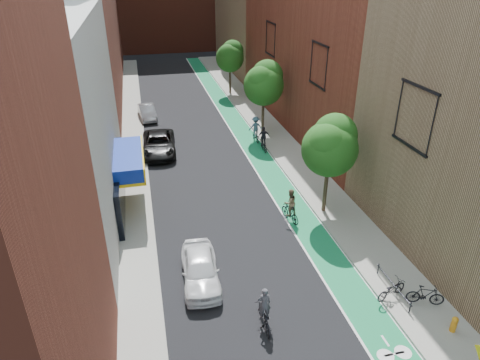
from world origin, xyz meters
TOP-DOWN VIEW (x-y plane):
  - ground at (0.00, 0.00)m, footprint 160.00×160.00m
  - bike_lane at (4.00, 26.00)m, footprint 2.00×68.00m
  - sidewalk_left at (-6.00, 26.00)m, footprint 2.00×68.00m
  - sidewalk_right at (6.50, 26.00)m, footprint 3.00×68.00m
  - building_left_white at (-11.00, 14.00)m, footprint 8.00×20.00m
  - building_right_mid_red at (12.00, 26.00)m, footprint 8.00×28.00m
  - building_right_far_tan at (12.00, 50.00)m, footprint 8.00×20.00m
  - tree_near at (5.65, 10.02)m, footprint 3.40×3.36m
  - tree_mid at (5.65, 24.02)m, footprint 3.55×3.53m
  - tree_far at (5.65, 38.02)m, footprint 3.30×3.25m
  - parked_car_white at (-3.00, 5.30)m, footprint 2.05×4.53m
  - parked_car_black at (-3.92, 22.01)m, footprint 3.03×5.95m
  - parked_car_silver at (-4.48, 31.02)m, footprint 1.88×4.40m
  - cyclist_lead at (-0.74, 1.75)m, footprint 0.69×1.87m
  - cyclist_lane_near at (3.20, 9.64)m, footprint 0.99×1.89m
  - cyclist_lane_mid at (4.69, 20.50)m, footprint 1.02×1.64m
  - cyclist_lane_far at (4.60, 22.75)m, footprint 1.22×1.87m
  - parked_bike_mid at (6.79, 1.16)m, footprint 1.75×1.12m
  - parked_bike_far at (5.51, 1.91)m, footprint 1.87×1.12m
  - fire_hydrant at (7.00, -0.58)m, footprint 0.27×0.27m

SIDE VIEW (x-z plane):
  - ground at x=0.00m, z-range 0.00..0.00m
  - bike_lane at x=4.00m, z-range 0.00..0.01m
  - sidewalk_left at x=-6.00m, z-range 0.00..0.15m
  - sidewalk_right at x=6.50m, z-range 0.00..0.15m
  - fire_hydrant at x=7.00m, z-range 0.17..0.95m
  - parked_bike_far at x=5.51m, z-range 0.15..1.08m
  - parked_bike_mid at x=6.79m, z-range 0.15..1.17m
  - cyclist_lead at x=-0.74m, z-range -0.34..1.66m
  - parked_car_silver at x=-4.48m, z-range 0.00..1.41m
  - parked_car_white at x=-3.00m, z-range 0.00..1.51m
  - parked_car_black at x=-3.92m, z-range 0.00..1.61m
  - cyclist_lane_mid at x=4.69m, z-range -0.23..1.85m
  - cyclist_lane_near at x=3.20m, z-range -0.17..1.93m
  - cyclist_lane_far at x=4.60m, z-range -0.12..2.11m
  - tree_far at x=5.65m, z-range 1.40..7.60m
  - tree_near at x=5.65m, z-range 1.45..7.87m
  - tree_mid at x=5.65m, z-range 1.52..8.26m
  - building_left_white at x=-11.00m, z-range 0.00..12.00m
  - building_right_far_tan at x=12.00m, z-range 0.00..18.00m
  - building_right_mid_red at x=12.00m, z-range 0.00..22.00m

